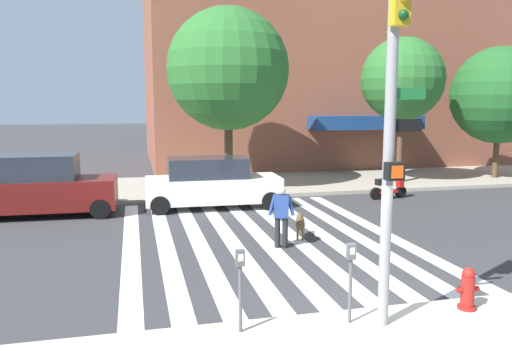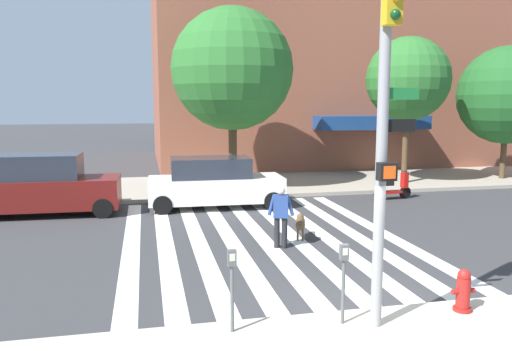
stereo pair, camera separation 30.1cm
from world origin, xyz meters
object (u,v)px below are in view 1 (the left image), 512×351
Objects in this scene: parked_car_near_curb at (39,187)px; street_tree_further at (500,95)px; fire_hydrant at (468,289)px; street_tree_nearest at (228,69)px; parked_car_behind_first at (212,183)px; pedestrian_dog_walker at (281,213)px; dog_on_leash at (300,223)px; parked_scooter at (389,187)px; traffic_light_pole at (392,121)px; parking_meter_curbside at (351,272)px; street_tree_middle at (402,79)px; parking_meter_second_along at (240,279)px.

street_tree_further reaches higher than parked_car_near_curb.
street_tree_nearest is (-1.73, 13.94, 4.65)m from fire_hydrant.
parked_car_behind_first is 15.16m from street_tree_further.
street_tree_nearest reaches higher than pedestrian_dog_walker.
parked_scooter is at bearing 42.25° from dog_on_leash.
traffic_light_pole reaches higher than parked_car_near_curb.
parked_scooter is 8.80m from street_tree_further.
parking_meter_curbside is at bearing -120.93° from parked_scooter.
pedestrian_dog_walker reaches higher than parked_scooter.
street_tree_middle reaches higher than street_tree_further.
parked_car_near_curb is 12.94m from parked_scooter.
street_tree_middle is (9.14, 2.99, 3.91)m from parked_car_behind_first.
dog_on_leash is (0.78, 0.79, -0.48)m from pedestrian_dog_walker.
street_tree_nearest is 1.16× the size of street_tree_middle.
parked_car_behind_first is at bearing 83.82° from parking_meter_second_along.
parking_meter_curbside reaches higher than dog_on_leash.
parking_meter_second_along is at bearing -113.36° from pedestrian_dog_walker.
street_tree_nearest is 7.90× the size of dog_on_leash.
street_tree_further is at bearing 32.12° from dog_on_leash.
fire_hydrant is at bearing 0.80° from parking_meter_curbside.
parked_car_near_curb is (-4.70, 10.47, -0.03)m from parking_meter_second_along.
street_tree_nearest is (7.10, 3.41, 4.17)m from parked_car_near_curb.
parking_meter_curbside is 10.58m from parked_car_behind_first.
traffic_light_pole is at bearing -90.10° from street_tree_nearest.
parked_car_behind_first is 7.11m from parked_scooter.
street_tree_middle is 12.41m from pedestrian_dog_walker.
pedestrian_dog_walker is at bearing 66.64° from parking_meter_second_along.
parked_car_behind_first reaches higher than pedestrian_dog_walker.
fire_hydrant is 0.56× the size of parking_meter_second_along.
street_tree_middle is at bearing 52.66° from parking_meter_second_along.
parked_car_near_curb is at bearing 180.00° from parked_car_behind_first.
parking_meter_curbside reaches higher than fire_hydrant.
street_tree_middle reaches higher than parking_meter_curbside.
street_tree_nearest is at bearing 69.69° from parked_car_behind_first.
street_tree_middle is at bearing 54.91° from parked_scooter.
street_tree_further is at bearing 9.01° from parked_car_near_curb.
street_tree_further is (20.30, 3.22, 3.13)m from parked_car_near_curb.
pedestrian_dog_walker is at bearing -91.67° from street_tree_nearest.
fire_hydrant is at bearing -50.02° from parked_car_near_curb.
fire_hydrant is at bearing -0.77° from parking_meter_second_along.
street_tree_further reaches higher than dog_on_leash.
pedestrian_dog_walker is at bearing 86.78° from parking_meter_curbside.
pedestrian_dog_walker is (1.00, -5.53, 0.02)m from parked_car_behind_first.
street_tree_middle reaches higher than parked_car_near_curb.
parked_car_behind_first is (-0.72, 10.56, -0.13)m from parking_meter_curbside.
parked_car_behind_first is at bearing -179.33° from parked_scooter.
street_tree_nearest is (0.54, 13.97, 4.14)m from parking_meter_curbside.
street_tree_nearest is 1.21× the size of street_tree_further.
pedestrian_dog_walker reaches higher than parking_meter_second_along.
street_tree_middle reaches higher than parking_meter_second_along.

